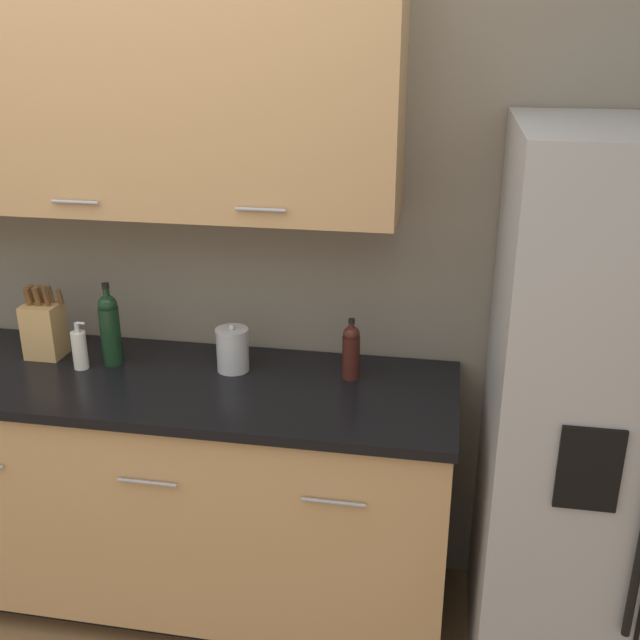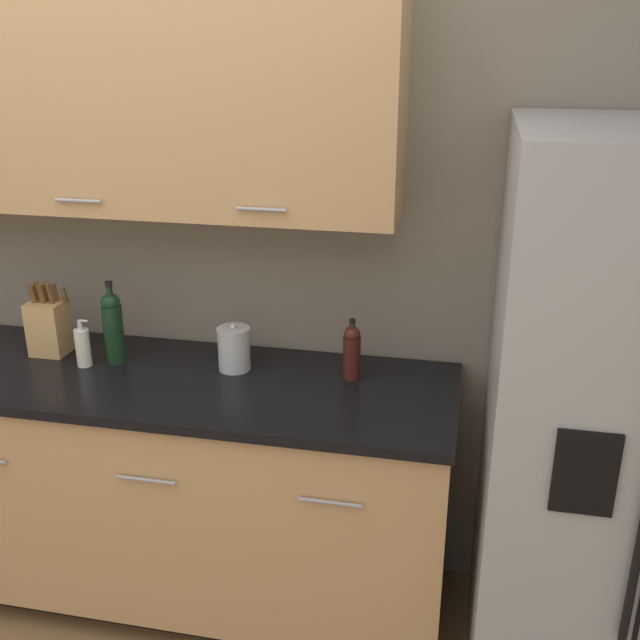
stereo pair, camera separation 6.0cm
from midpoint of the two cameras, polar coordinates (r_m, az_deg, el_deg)
The scene contains 8 objects.
wall_back at distance 2.85m, azimuth -14.52°, elevation 9.06°, with size 10.00×0.39×2.60m.
counter_unit at distance 2.99m, azimuth -14.92°, elevation -11.60°, with size 2.53×0.64×0.93m.
refrigerator at distance 2.49m, azimuth 23.32°, elevation -8.11°, with size 0.85×0.81×1.83m.
knife_block at distance 2.92m, azimuth -19.42°, elevation -0.42°, with size 0.14×0.11×0.28m.
wine_bottle at distance 2.77m, azimuth -14.90°, elevation -0.42°, with size 0.07×0.07×0.30m.
soap_dispenser at distance 2.79m, azimuth -17.03°, elevation -1.97°, with size 0.06×0.05×0.18m.
oil_bottle at distance 2.56m, azimuth 3.11°, elevation -2.39°, with size 0.06×0.06×0.22m.
steel_canister at distance 2.65m, azimuth -5.92°, elevation -2.18°, with size 0.12×0.12×0.17m.
Camera 2 is at (1.28, -1.32, 2.06)m, focal length 42.00 mm.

